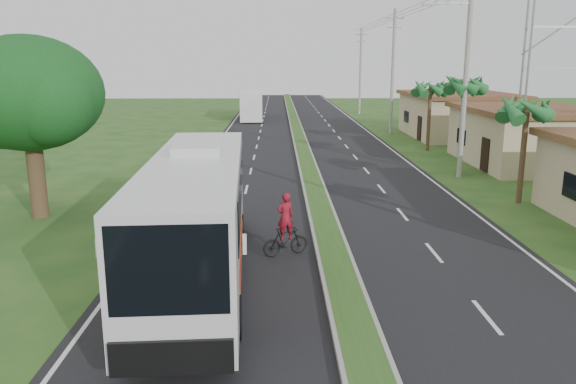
{
  "coord_description": "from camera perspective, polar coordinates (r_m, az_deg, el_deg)",
  "views": [
    {
      "loc": [
        -1.89,
        -13.27,
        6.43
      ],
      "look_at": [
        -1.51,
        6.69,
        1.8
      ],
      "focal_mm": 35.0,
      "sensor_mm": 36.0,
      "label": 1
    }
  ],
  "objects": [
    {
      "name": "coach_bus_far",
      "position": [
        65.57,
        -3.84,
        8.99
      ],
      "size": [
        2.99,
        11.0,
        3.17
      ],
      "rotation": [
        0.0,
        0.0,
        0.06
      ],
      "color": "white",
      "rests_on": "ground"
    },
    {
      "name": "lane_edge_left",
      "position": [
        34.23,
        -9.17,
        2.07
      ],
      "size": [
        0.12,
        160.0,
        0.01
      ],
      "primitive_type": "cube",
      "color": "silver",
      "rests_on": "ground"
    },
    {
      "name": "shade_tree",
      "position": [
        25.47,
        -25.07,
        8.7
      ],
      "size": [
        6.3,
        6.0,
        7.54
      ],
      "color": "#473321",
      "rests_on": "ground"
    },
    {
      "name": "coach_bus_main",
      "position": [
        16.91,
        -9.21,
        -1.63
      ],
      "size": [
        3.21,
        12.45,
        3.99
      ],
      "rotation": [
        0.0,
        0.0,
        0.05
      ],
      "color": "silver",
      "rests_on": "ground"
    },
    {
      "name": "palm_verge_c",
      "position": [
        34.02,
        17.5,
        10.27
      ],
      "size": [
        2.4,
        2.4,
        5.85
      ],
      "color": "#473321",
      "rests_on": "ground"
    },
    {
      "name": "median_strip",
      "position": [
        33.92,
        2.11,
        2.3
      ],
      "size": [
        1.2,
        160.0,
        0.18
      ],
      "color": "gray",
      "rests_on": "ground"
    },
    {
      "name": "palm_verge_d",
      "position": [
        42.8,
        14.29,
        10.15
      ],
      "size": [
        2.4,
        2.4,
        5.25
      ],
      "color": "#473321",
      "rests_on": "ground"
    },
    {
      "name": "road_asphalt",
      "position": [
        33.94,
        2.11,
        2.15
      ],
      "size": [
        14.0,
        160.0,
        0.02
      ],
      "primitive_type": "cube",
      "color": "black",
      "rests_on": "ground"
    },
    {
      "name": "ground",
      "position": [
        14.87,
        6.46,
        -12.66
      ],
      "size": [
        180.0,
        180.0,
        0.0
      ],
      "primitive_type": "plane",
      "color": "#204A1B",
      "rests_on": "ground"
    },
    {
      "name": "utility_pole_c",
      "position": [
        52.32,
        10.59,
        12.02
      ],
      "size": [
        1.6,
        0.28,
        11.0
      ],
      "color": "gray",
      "rests_on": "ground"
    },
    {
      "name": "utility_pole_d",
      "position": [
        72.03,
        7.36,
        12.16
      ],
      "size": [
        1.6,
        0.28,
        10.5
      ],
      "color": "gray",
      "rests_on": "ground"
    },
    {
      "name": "shop_mid",
      "position": [
        38.95,
        23.09,
        5.28
      ],
      "size": [
        7.6,
        10.6,
        3.67
      ],
      "color": "tan",
      "rests_on": "ground"
    },
    {
      "name": "lane_edge_right",
      "position": [
        34.96,
        13.15,
        2.12
      ],
      "size": [
        0.12,
        160.0,
        0.01
      ],
      "primitive_type": "cube",
      "color": "silver",
      "rests_on": "ground"
    },
    {
      "name": "palm_verge_b",
      "position": [
        27.75,
        23.13,
        7.74
      ],
      "size": [
        2.4,
        2.4,
        5.05
      ],
      "color": "#473321",
      "rests_on": "ground"
    },
    {
      "name": "shop_far",
      "position": [
        51.96,
        16.86,
        7.54
      ],
      "size": [
        8.6,
        11.6,
        3.82
      ],
      "color": "tan",
      "rests_on": "ground"
    },
    {
      "name": "utility_pole_b",
      "position": [
        32.94,
        17.64,
        12.17
      ],
      "size": [
        3.2,
        0.28,
        12.0
      ],
      "color": "gray",
      "rests_on": "ground"
    },
    {
      "name": "motorcyclist",
      "position": [
        18.99,
        -0.27,
        -4.2
      ],
      "size": [
        1.68,
        1.06,
        2.2
      ],
      "rotation": [
        0.0,
        0.0,
        0.4
      ],
      "color": "black",
      "rests_on": "ground"
    }
  ]
}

